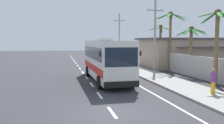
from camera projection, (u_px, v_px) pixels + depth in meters
The scene contains 16 objects.
ground_plane at pixel (112, 112), 12.34m from camera, with size 160.00×160.00×0.00m, color #303035.
sidewalk_kerb at pixel (158, 77), 23.51m from camera, with size 3.20×90.00×0.14m, color gray.
lane_markings at pixel (105, 73), 27.01m from camera, with size 3.85×71.00×0.01m.
boundary_wall at pixel (175, 63), 28.12m from camera, with size 0.24×60.00×2.15m, color #B2B2AD.
coach_bus_foreground at pixel (106, 58), 21.88m from camera, with size 3.10×10.76×3.91m.
motorcycle_beside_bus at pixel (110, 64), 30.67m from camera, with size 0.56×1.96×1.57m.
pedestrian_near_kerb at pixel (137, 61), 30.81m from camera, with size 0.36×0.36×1.73m.
pedestrian_midwalk at pixel (124, 60), 33.09m from camera, with size 0.36×0.36×1.61m.
pedestrian_far_walk at pixel (213, 81), 15.87m from camera, with size 0.36×0.36×1.66m.
utility_pole_mid at pixel (155, 34), 28.14m from camera, with size 2.07×0.24×8.47m.
utility_pole_far at pixel (119, 36), 44.70m from camera, with size 2.19×0.24×8.63m.
palm_nearest at pixel (161, 37), 32.62m from camera, with size 3.11×2.90×5.85m.
palm_second at pixel (217, 32), 19.42m from camera, with size 3.38×3.12×6.19m.
palm_third at pixel (191, 39), 25.50m from camera, with size 3.30×3.39×5.21m.
palm_farthest at pixel (170, 28), 28.97m from camera, with size 3.92×3.59×7.16m.
roadside_building at pixel (199, 52), 34.76m from camera, with size 16.78×8.95×4.03m.
Camera 1 is at (-2.55, -11.80, 3.63)m, focal length 38.63 mm.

